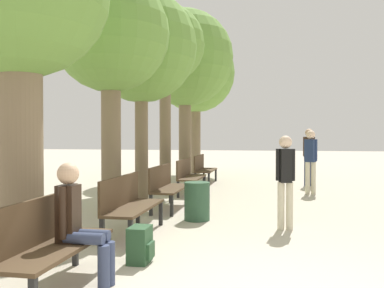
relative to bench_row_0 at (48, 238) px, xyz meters
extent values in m
cube|color=#4C3823|center=(0.10, 0.00, -0.09)|extent=(0.51, 1.69, 0.04)
cube|color=#4C3823|center=(-0.13, 0.00, 0.16)|extent=(0.04, 1.69, 0.47)
cube|color=black|center=(0.31, 0.80, -0.32)|extent=(0.06, 0.06, 0.41)
cube|color=black|center=(-0.10, 0.80, -0.32)|extent=(0.06, 0.06, 0.41)
cube|color=#4C3823|center=(0.10, 2.42, -0.09)|extent=(0.51, 1.69, 0.04)
cube|color=#4C3823|center=(-0.13, 2.42, 0.16)|extent=(0.04, 1.69, 0.47)
cube|color=black|center=(0.31, 1.62, -0.32)|extent=(0.06, 0.06, 0.41)
cube|color=black|center=(0.31, 3.22, -0.32)|extent=(0.06, 0.06, 0.41)
cube|color=black|center=(-0.10, 1.62, -0.32)|extent=(0.06, 0.06, 0.41)
cube|color=black|center=(-0.10, 3.22, -0.32)|extent=(0.06, 0.06, 0.41)
cube|color=#4C3823|center=(0.10, 4.84, -0.09)|extent=(0.51, 1.69, 0.04)
cube|color=#4C3823|center=(-0.13, 4.84, 0.16)|extent=(0.04, 1.69, 0.47)
cube|color=black|center=(0.31, 4.04, -0.32)|extent=(0.06, 0.06, 0.41)
cube|color=black|center=(0.31, 5.64, -0.32)|extent=(0.06, 0.06, 0.41)
cube|color=black|center=(-0.10, 4.04, -0.32)|extent=(0.06, 0.06, 0.41)
cube|color=black|center=(-0.10, 5.64, -0.32)|extent=(0.06, 0.06, 0.41)
cube|color=#4C3823|center=(0.10, 7.26, -0.09)|extent=(0.51, 1.69, 0.04)
cube|color=#4C3823|center=(-0.13, 7.26, 0.16)|extent=(0.04, 1.69, 0.47)
cube|color=black|center=(0.31, 6.46, -0.32)|extent=(0.06, 0.06, 0.41)
cube|color=black|center=(0.31, 8.06, -0.32)|extent=(0.06, 0.06, 0.41)
cube|color=black|center=(-0.10, 6.46, -0.32)|extent=(0.06, 0.06, 0.41)
cube|color=black|center=(-0.10, 8.06, -0.32)|extent=(0.06, 0.06, 0.41)
cube|color=#4C3823|center=(0.10, 9.68, -0.09)|extent=(0.51, 1.69, 0.04)
cube|color=#4C3823|center=(-0.13, 9.68, 0.16)|extent=(0.04, 1.69, 0.47)
cube|color=black|center=(0.31, 8.88, -0.32)|extent=(0.06, 0.06, 0.41)
cube|color=black|center=(0.31, 10.48, -0.32)|extent=(0.06, 0.06, 0.41)
cube|color=black|center=(-0.10, 8.88, -0.32)|extent=(0.06, 0.06, 0.41)
cube|color=black|center=(-0.10, 10.48, -0.32)|extent=(0.06, 0.06, 0.41)
cylinder|color=#7A664C|center=(-0.90, 0.93, 0.87)|extent=(0.54, 0.54, 2.81)
cylinder|color=#7A664C|center=(-0.90, 3.98, 0.94)|extent=(0.38, 0.38, 2.93)
sphere|color=olive|center=(-0.90, 3.98, 3.03)|extent=(2.30, 2.30, 2.30)
cylinder|color=#7A664C|center=(-0.90, 5.95, 0.95)|extent=(0.32, 0.32, 2.96)
sphere|color=olive|center=(-0.90, 5.95, 3.17)|extent=(2.69, 2.69, 2.69)
cylinder|color=#7A664C|center=(-0.90, 8.25, 1.27)|extent=(0.33, 0.33, 3.60)
sphere|color=olive|center=(-0.90, 8.25, 3.72)|extent=(2.33, 2.33, 2.33)
cylinder|color=#7A664C|center=(-0.90, 11.10, 1.17)|extent=(0.44, 0.44, 3.39)
sphere|color=olive|center=(-0.90, 11.10, 3.82)|extent=(3.47, 3.47, 3.47)
cylinder|color=#7A664C|center=(-0.90, 13.30, 1.08)|extent=(0.39, 0.39, 3.23)
sphere|color=olive|center=(-0.90, 13.30, 3.57)|extent=(3.19, 3.19, 3.19)
cylinder|color=#384260|center=(0.34, 0.10, -0.01)|extent=(0.42, 0.12, 0.12)
cylinder|color=#384260|center=(0.55, 0.10, -0.30)|extent=(0.12, 0.12, 0.45)
cylinder|color=#384260|center=(0.34, 0.25, -0.01)|extent=(0.42, 0.12, 0.12)
cylinder|color=#384260|center=(0.55, 0.25, -0.30)|extent=(0.12, 0.12, 0.45)
cube|color=black|center=(0.13, 0.17, 0.22)|extent=(0.19, 0.23, 0.60)
cylinder|color=black|center=(0.13, 0.05, 0.25)|extent=(0.09, 0.09, 0.54)
cylinder|color=black|center=(0.13, 0.30, 0.25)|extent=(0.09, 0.09, 0.54)
sphere|color=tan|center=(0.13, 0.17, 0.64)|extent=(0.23, 0.23, 0.23)
cube|color=#284C2D|center=(0.62, 1.06, -0.31)|extent=(0.24, 0.35, 0.45)
cube|color=#284C2D|center=(0.76, 1.06, -0.37)|extent=(0.04, 0.24, 0.20)
cylinder|color=beige|center=(3.14, 7.81, -0.10)|extent=(0.12, 0.12, 0.85)
cylinder|color=beige|center=(3.29, 7.81, -0.10)|extent=(0.12, 0.12, 0.85)
cube|color=navy|center=(3.21, 7.81, 0.63)|extent=(0.30, 0.28, 0.61)
cylinder|color=navy|center=(3.09, 7.81, 0.64)|extent=(0.09, 0.09, 0.58)
cylinder|color=navy|center=(3.34, 7.81, 0.64)|extent=(0.09, 0.09, 0.58)
sphere|color=beige|center=(3.21, 7.81, 1.05)|extent=(0.23, 0.23, 0.23)
cylinder|color=beige|center=(2.36, 3.28, -0.14)|extent=(0.11, 0.11, 0.79)
cylinder|color=beige|center=(2.50, 3.28, -0.14)|extent=(0.11, 0.11, 0.79)
cube|color=black|center=(2.43, 3.28, 0.54)|extent=(0.22, 0.25, 0.56)
cylinder|color=black|center=(2.31, 3.28, 0.55)|extent=(0.08, 0.08, 0.53)
cylinder|color=black|center=(2.55, 3.28, 0.55)|extent=(0.08, 0.08, 0.53)
sphere|color=beige|center=(2.43, 3.28, 0.93)|extent=(0.21, 0.21, 0.21)
cylinder|color=#384260|center=(3.24, 9.64, -0.08)|extent=(0.13, 0.13, 0.89)
cylinder|color=#384260|center=(3.40, 9.64, -0.08)|extent=(0.13, 0.13, 0.89)
cube|color=black|center=(3.32, 9.64, 0.68)|extent=(0.31, 0.30, 0.63)
cylinder|color=black|center=(3.18, 9.64, 0.69)|extent=(0.09, 0.09, 0.60)
cylinder|color=black|center=(3.45, 9.64, 0.69)|extent=(0.09, 0.09, 0.60)
sphere|color=tan|center=(3.32, 9.64, 1.12)|extent=(0.24, 0.24, 0.24)
cylinder|color=#2D5138|center=(0.85, 3.78, -0.18)|extent=(0.47, 0.47, 0.70)
camera|label=1|loc=(2.23, -3.95, 1.04)|focal=40.00mm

